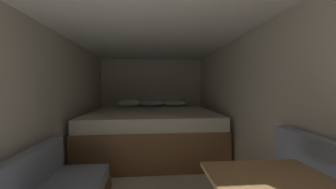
% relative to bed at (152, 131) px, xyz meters
% --- Properties ---
extents(wall_back, '(2.53, 0.05, 1.95)m').
position_rel_bed_xyz_m(wall_back, '(0.00, 1.05, 0.57)').
color(wall_back, beige).
rests_on(wall_back, ground).
extents(wall_left, '(0.05, 4.80, 1.95)m').
position_rel_bed_xyz_m(wall_left, '(-1.24, -1.38, 0.57)').
color(wall_left, beige).
rests_on(wall_left, ground).
extents(wall_right, '(0.05, 4.80, 1.95)m').
position_rel_bed_xyz_m(wall_right, '(1.24, -1.38, 0.57)').
color(wall_right, beige).
rests_on(wall_right, ground).
extents(ceiling_slab, '(2.53, 4.80, 0.05)m').
position_rel_bed_xyz_m(ceiling_slab, '(0.00, -1.38, 1.57)').
color(ceiling_slab, white).
rests_on(ceiling_slab, wall_left).
extents(bed, '(2.31, 1.99, 0.97)m').
position_rel_bed_xyz_m(bed, '(0.00, 0.00, 0.00)').
color(bed, brown).
rests_on(bed, ground).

